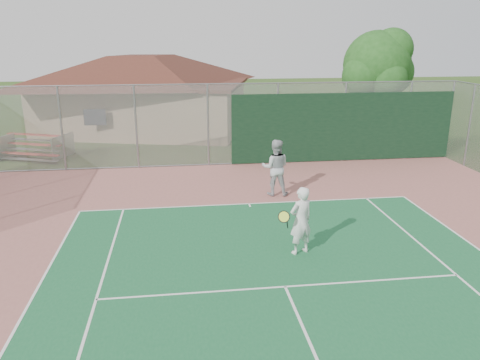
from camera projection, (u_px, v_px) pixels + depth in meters
name	position (u px, v px, depth m)	size (l,w,h in m)	color
back_fence	(280.00, 126.00, 20.26)	(20.08, 0.11, 3.53)	gray
clubhouse	(144.00, 86.00, 27.20)	(13.61, 10.72, 5.18)	tan
bleachers	(33.00, 147.00, 21.36)	(3.34, 2.55, 1.05)	#B23729
tree	(378.00, 67.00, 24.86)	(4.19, 3.97, 5.84)	#362513
player_white_front	(300.00, 221.00, 11.84)	(1.09, 0.81, 1.79)	silver
player_grey_back	(275.00, 168.00, 16.29)	(1.09, 0.92, 1.98)	#AAADB0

